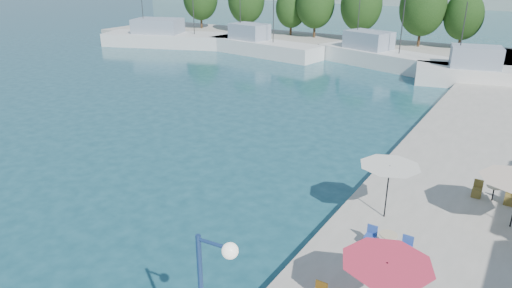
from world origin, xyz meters
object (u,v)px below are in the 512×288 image
Objects in this scene: trawler_01 at (176,39)px; umbrella_white at (389,171)px; trawler_04 at (494,76)px; umbrella_pink at (386,270)px; trawler_02 at (261,46)px; trawler_03 at (382,57)px.

trawler_01 reaches higher than umbrella_white.
trawler_04 is 5.91× the size of umbrella_white.
trawler_04 is at bearing 91.57° from umbrella_pink.
trawler_01 is 8.16× the size of umbrella_pink.
trawler_01 is 41.68m from trawler_04.
umbrella_pink is 6.81m from umbrella_white.
trawler_01 is 13.84m from trawler_02.
trawler_02 is 49.08m from umbrella_pink.
trawler_03 is 1.13× the size of trawler_04.
trawler_04 is (12.06, -3.62, 0.00)m from trawler_03.
trawler_03 is at bearing 108.03° from umbrella_white.
umbrella_pink is at bearing -62.20° from trawler_01.
trawler_02 is at bearing -158.55° from trawler_03.
umbrella_white is at bearing -58.30° from trawler_01.
trawler_04 is at bearing 0.61° from trawler_03.
trawler_04 is (41.65, -1.64, 0.00)m from trawler_01.
trawler_01 is 52.02m from umbrella_white.
umbrella_white is (40.74, -32.29, 1.77)m from trawler_01.
trawler_01 reaches higher than umbrella_pink.
umbrella_pink is (1.02, -37.18, 1.59)m from trawler_04.
trawler_02 and trawler_04 have the same top height.
trawler_03 reaches higher than umbrella_pink.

